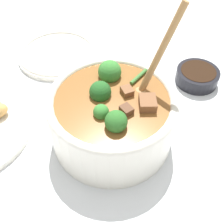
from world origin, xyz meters
TOP-DOWN VIEW (x-y plane):
  - ground_plane at (0.00, 0.00)m, footprint 4.00×4.00m
  - stew_bowl at (0.00, 0.00)m, footprint 0.23×0.23m
  - condiment_bowl at (0.20, 0.17)m, footprint 0.10×0.10m
  - empty_plate at (-0.15, 0.26)m, footprint 0.21×0.21m

SIDE VIEW (x-z plane):
  - ground_plane at x=0.00m, z-range 0.00..0.00m
  - empty_plate at x=-0.15m, z-range 0.00..0.02m
  - condiment_bowl at x=0.20m, z-range 0.00..0.04m
  - stew_bowl at x=0.00m, z-range -0.07..0.20m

